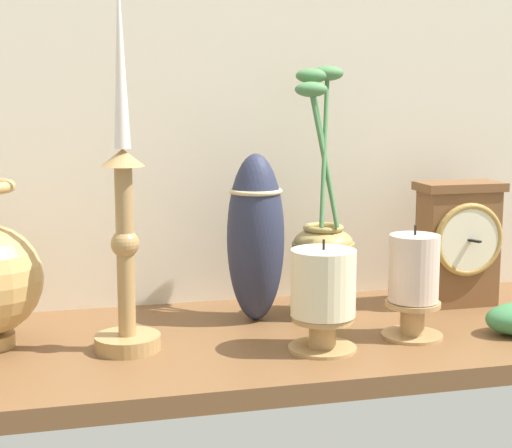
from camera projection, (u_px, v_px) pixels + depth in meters
ground_plane at (280, 342)px, 101.47cm from camera, size 100.00×36.00×2.40cm
back_wall at (245, 74)px, 113.73cm from camera, size 120.00×2.00×65.00cm
mantel_clock at (459, 242)px, 113.36cm from camera, size 11.82×8.25×17.51cm
candlestick_tall_left at (125, 228)px, 92.20cm from camera, size 7.76×7.76×43.90cm
brass_vase_jar at (322, 253)px, 108.57cm from camera, size 8.44×8.78×33.41cm
pillar_candle_front at (414, 283)px, 98.48cm from camera, size 7.57×7.57×14.00cm
pillar_candle_near_clock at (323, 294)px, 93.60cm from camera, size 8.05×8.05×13.16cm
tall_ceramic_vase at (256, 237)px, 105.28cm from camera, size 7.54×7.54×22.12cm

